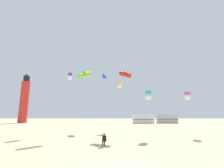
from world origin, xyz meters
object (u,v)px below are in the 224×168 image
(kite_flyer_standing, at_px, (104,139))
(rv_van_silver, at_px, (167,119))
(kite_tube_lime, at_px, (85,74))
(kite_tube_blue, at_px, (104,76))
(kite_box_rainbow, at_px, (188,96))
(lighthouse_distant, at_px, (24,99))
(kite_box_gold, at_px, (119,85))
(kite_box_cyan, at_px, (148,95))
(kite_tube_scarlet, at_px, (125,74))
(kite_box_violet, at_px, (70,76))
(rv_van_white, at_px, (143,119))

(kite_flyer_standing, distance_m, rv_van_silver, 41.52)
(kite_tube_lime, height_order, kite_tube_blue, kite_tube_blue)
(kite_box_rainbow, relative_size, lighthouse_distant, 0.36)
(kite_tube_lime, bearing_deg, rv_van_silver, 53.35)
(kite_box_gold, height_order, kite_tube_lime, kite_tube_lime)
(rv_van_silver, bearing_deg, kite_box_cyan, -112.38)
(kite_box_rainbow, xyz_separation_m, lighthouse_distant, (-40.86, 30.74, 2.30))
(kite_tube_lime, xyz_separation_m, kite_tube_blue, (2.47, 9.14, 1.97))
(kite_tube_blue, height_order, kite_tube_scarlet, kite_tube_blue)
(kite_box_rainbow, relative_size, kite_tube_scarlet, 0.63)
(kite_flyer_standing, bearing_deg, kite_box_gold, -110.41)
(kite_box_cyan, bearing_deg, kite_box_gold, 108.92)
(kite_tube_lime, bearing_deg, kite_tube_blue, 74.90)
(kite_flyer_standing, distance_m, kite_tube_scarlet, 12.48)
(kite_tube_scarlet, relative_size, lighthouse_distant, 0.58)
(kite_box_rainbow, distance_m, kite_box_cyan, 6.67)
(kite_box_violet, xyz_separation_m, kite_tube_lime, (3.17, -3.87, -0.64))
(kite_box_gold, relative_size, kite_tube_scarlet, 0.94)
(kite_tube_lime, bearing_deg, kite_box_cyan, -9.67)
(kite_box_cyan, bearing_deg, kite_tube_scarlet, 134.83)
(kite_box_rainbow, distance_m, kite_tube_blue, 16.16)
(kite_flyer_standing, height_order, kite_box_gold, kite_box_gold)
(kite_tube_lime, height_order, kite_box_cyan, kite_tube_lime)
(kite_tube_lime, relative_size, lighthouse_distant, 0.55)
(kite_tube_scarlet, relative_size, rv_van_silver, 1.50)
(lighthouse_distant, distance_m, rv_van_silver, 48.08)
(kite_box_rainbow, relative_size, kite_tube_blue, 0.54)
(kite_box_gold, xyz_separation_m, kite_box_rainbow, (9.66, -7.62, -3.01))
(kite_tube_lime, relative_size, kite_box_cyan, 1.57)
(kite_box_rainbow, xyz_separation_m, rv_van_white, (-1.20, 27.55, -4.15))
(kite_box_violet, distance_m, rv_van_white, 30.79)
(rv_van_white, bearing_deg, kite_tube_scarlet, -110.40)
(kite_box_cyan, distance_m, lighthouse_distant, 47.74)
(kite_box_violet, height_order, kite_tube_lime, kite_box_violet)
(kite_box_gold, height_order, kite_box_rainbow, kite_box_gold)
(kite_box_gold, xyz_separation_m, rv_van_white, (8.46, 19.93, -7.16))
(kite_box_rainbow, xyz_separation_m, kite_tube_blue, (-12.77, 8.53, 5.04))
(kite_box_rainbow, height_order, kite_box_cyan, kite_box_rainbow)
(kite_box_violet, bearing_deg, lighthouse_distant, 129.25)
(kite_box_violet, distance_m, lighthouse_distant, 35.50)
(rv_van_silver, bearing_deg, rv_van_white, -169.60)
(kite_flyer_standing, height_order, kite_box_rainbow, kite_box_rainbow)
(rv_van_silver, bearing_deg, kite_flyer_standing, -116.37)
(lighthouse_distant, relative_size, rv_van_white, 2.55)
(kite_flyer_standing, relative_size, kite_box_rainbow, 0.19)
(kite_box_gold, height_order, kite_box_cyan, kite_box_gold)
(kite_tube_blue, bearing_deg, kite_tube_lime, -105.10)
(lighthouse_distant, bearing_deg, kite_flyer_standing, -53.35)
(kite_box_gold, distance_m, kite_tube_scarlet, 6.93)
(kite_box_violet, height_order, rv_van_silver, kite_box_violet)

